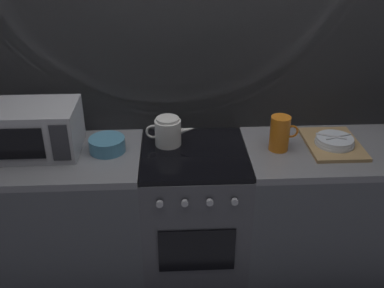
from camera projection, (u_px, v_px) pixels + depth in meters
The scene contains 10 objects.
ground_plane at pixel (194, 272), 2.90m from camera, with size 8.00×8.00×0.00m, color #2D2D33.
back_wall at pixel (191, 81), 2.62m from camera, with size 3.60×0.05×2.40m.
counter_left at pixel (44, 221), 2.65m from camera, with size 1.20×0.60×0.90m.
stove_unit at pixel (194, 217), 2.69m from camera, with size 0.60×0.63×0.90m.
counter_right at pixel (339, 212), 2.73m from camera, with size 1.20×0.60×0.90m.
microwave at pixel (36, 129), 2.42m from camera, with size 0.46×0.35×0.27m.
kettle at pixel (168, 132), 2.52m from camera, with size 0.28×0.15×0.17m.
mixing_bowl at pixel (107, 145), 2.47m from camera, with size 0.20×0.20×0.08m, color teal.
pitcher at pixel (280, 133), 2.46m from camera, with size 0.16×0.11×0.20m.
dish_pile at pixel (334, 142), 2.52m from camera, with size 0.30×0.40×0.07m.
Camera 1 is at (-0.12, -2.16, 2.11)m, focal length 41.47 mm.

